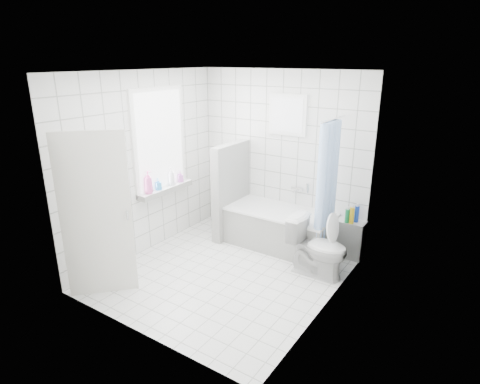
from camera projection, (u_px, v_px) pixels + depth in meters
The scene contains 19 objects.
ground at pixel (225, 273), 5.39m from camera, with size 3.00×3.00×0.00m, color white.
ceiling at pixel (223, 71), 4.56m from camera, with size 3.00×3.00×0.00m, color white.
wall_back at pixel (281, 157), 6.16m from camera, with size 2.80×0.02×2.60m, color white.
wall_front at pixel (132, 219), 3.79m from camera, with size 2.80×0.02×2.60m, color white.
wall_left at pixel (144, 165), 5.71m from camera, with size 0.02×3.00×2.60m, color white.
wall_right at pixel (331, 202), 4.24m from camera, with size 0.02×3.00×2.60m, color white.
window_left at pixel (160, 141), 5.83m from camera, with size 0.01×0.90×1.40m, color white.
window_back at pixel (287, 115), 5.86m from camera, with size 0.50×0.01×0.50m, color white.
window_sill at pixel (166, 189), 6.04m from camera, with size 0.18×1.02×0.08m, color white.
door at pixel (96, 216), 4.65m from camera, with size 0.04×0.80×2.00m, color silver.
bathtub at pixel (280, 228), 6.08m from camera, with size 1.59×0.77×0.58m.
partition_wall at pixel (231, 190), 6.34m from camera, with size 0.15×0.85×1.50m, color white.
tiled_ledge at pixel (350, 239), 5.76m from camera, with size 0.40×0.24×0.55m, color white.
toilet at pixel (318, 247), 5.24m from camera, with size 0.44×0.77×0.79m, color white.
curtain_rod at pixel (334, 119), 5.12m from camera, with size 0.02×0.02×0.80m, color silver.
shower_curtain at pixel (325, 189), 5.31m from camera, with size 0.14×0.48×1.78m, color #5393F5, non-canonical shape.
tub_faucet at pixel (297, 189), 6.11m from camera, with size 0.18×0.06×0.06m, color silver.
sill_bottles at pixel (160, 180), 5.88m from camera, with size 0.17×0.81×0.33m.
ledge_bottles at pixel (352, 215), 5.58m from camera, with size 0.17×0.16×0.24m.
Camera 1 is at (2.79, -3.86, 2.75)m, focal length 30.00 mm.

